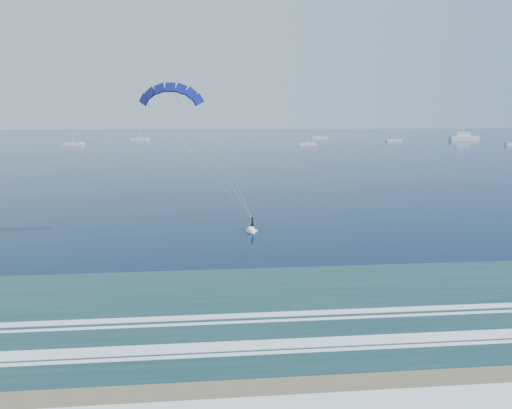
{
  "coord_description": "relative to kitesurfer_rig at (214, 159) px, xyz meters",
  "views": [
    {
      "loc": [
        -3.56,
        -18.67,
        13.05
      ],
      "look_at": [
        0.56,
        26.22,
        4.28
      ],
      "focal_mm": 32.0,
      "sensor_mm": 36.0,
      "label": 1
    }
  ],
  "objects": [
    {
      "name": "ground",
      "position": [
        3.55,
        -29.28,
        -8.67
      ],
      "size": [
        900.0,
        900.0,
        0.0
      ],
      "primitive_type": "plane",
      "color": "#061E3B",
      "rests_on": "ground"
    },
    {
      "name": "sailboat_2",
      "position": [
        -39.94,
        205.86,
        -7.99
      ],
      "size": [
        9.27,
        2.4,
        12.42
      ],
      "color": "silver",
      "rests_on": "ground"
    },
    {
      "name": "sailboat_3",
      "position": [
        41.69,
        154.82,
        -7.99
      ],
      "size": [
        7.73,
        2.4,
        10.86
      ],
      "color": "silver",
      "rests_on": "ground"
    },
    {
      "name": "sailboat_1",
      "position": [
        -62.88,
        164.8,
        -7.99
      ],
      "size": [
        8.44,
        2.4,
        11.62
      ],
      "color": "silver",
      "rests_on": "ground"
    },
    {
      "name": "sailboat_5",
      "position": [
        92.61,
        181.84,
        -7.99
      ],
      "size": [
        7.9,
        2.4,
        10.9
      ],
      "color": "silver",
      "rests_on": "ground"
    },
    {
      "name": "sailboat_4",
      "position": [
        60.97,
        214.49,
        -7.99
      ],
      "size": [
        8.81,
        2.4,
        11.97
      ],
      "color": "silver",
      "rests_on": "ground"
    },
    {
      "name": "kitesurfer_rig",
      "position": [
        0.0,
        0.0,
        0.0
      ],
      "size": [
        13.17,
        7.99,
        17.18
      ],
      "color": "#C7EE1C",
      "rests_on": "ground"
    },
    {
      "name": "motor_yacht",
      "position": [
        134.65,
        189.61,
        -6.96
      ],
      "size": [
        15.72,
        4.19,
        6.4
      ],
      "color": "silver",
      "rests_on": "ground"
    }
  ]
}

